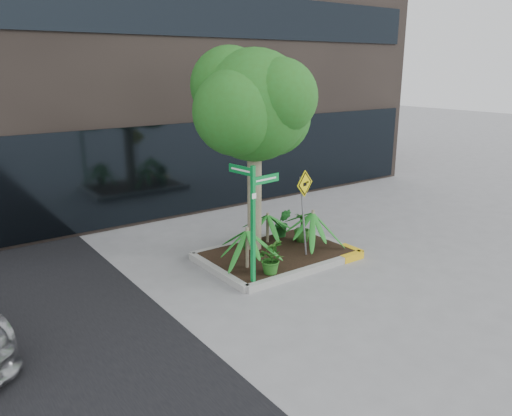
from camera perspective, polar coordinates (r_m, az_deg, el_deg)
ground at (r=11.13m, az=2.52°, el=-6.42°), size 80.00×80.00×0.00m
planter at (r=11.43m, az=2.59°, el=-5.27°), size 3.35×2.36×0.15m
tree at (r=10.95m, az=-0.25°, el=11.63°), size 3.11×2.76×4.67m
palm_front at (r=11.46m, az=6.52°, el=-0.52°), size 1.03×1.03×1.14m
palm_left at (r=10.29m, az=-1.04°, el=-2.55°), size 0.99×0.99×1.10m
palm_back at (r=11.83m, az=1.34°, el=-0.78°), size 0.82×0.82×0.91m
shrub_a at (r=10.18m, az=1.59°, el=-5.77°), size 0.80×0.80×0.63m
shrub_b at (r=12.03m, az=5.30°, el=-2.20°), size 0.45×0.45×0.70m
shrub_c at (r=10.21m, az=1.98°, el=-5.42°), size 0.41×0.41×0.73m
shrub_d at (r=12.32m, az=3.11°, el=-1.67°), size 0.55×0.55×0.72m
street_sign_post at (r=9.51m, az=-0.33°, el=-0.62°), size 0.77×0.72×2.46m
cattle_sign at (r=10.94m, az=5.52°, el=1.12°), size 0.57×0.25×1.92m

